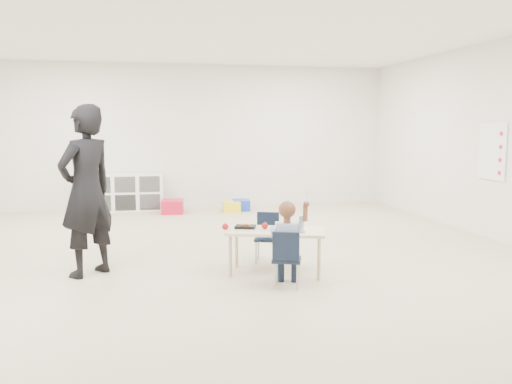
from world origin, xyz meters
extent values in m
plane|color=beige|center=(0.00, 0.00, 0.00)|extent=(9.00, 9.00, 0.00)
plane|color=white|center=(0.00, 0.00, 2.80)|extent=(9.00, 9.00, 0.00)
cube|color=white|center=(0.00, 4.50, 1.40)|extent=(8.00, 0.02, 2.80)
cube|color=white|center=(0.00, -4.50, 1.40)|extent=(8.00, 0.02, 2.80)
cube|color=beige|center=(0.55, -0.61, 0.47)|extent=(1.17, 0.84, 0.03)
cube|color=black|center=(0.69, -0.58, 0.50)|extent=(0.26, 0.22, 0.03)
cube|color=black|center=(0.24, -0.44, 0.50)|extent=(0.26, 0.22, 0.03)
cube|color=white|center=(0.55, -0.70, 0.53)|extent=(0.09, 0.09, 0.10)
ellipsoid|color=tan|center=(0.76, -0.78, 0.52)|extent=(0.09, 0.09, 0.07)
sphere|color=#9C0E11|center=(0.44, -0.53, 0.52)|extent=(0.07, 0.07, 0.07)
sphere|color=#9C0E11|center=(0.01, -0.50, 0.52)|extent=(0.07, 0.07, 0.07)
cube|color=white|center=(-1.20, 4.28, 0.35)|extent=(1.40, 0.40, 0.70)
cube|color=white|center=(3.98, 0.60, 1.25)|extent=(0.02, 0.60, 0.80)
imported|color=black|center=(-1.45, -0.25, 0.92)|extent=(0.78, 0.78, 1.83)
cube|color=red|center=(-0.34, 3.82, 0.12)|extent=(0.44, 0.54, 0.24)
cube|color=yellow|center=(0.76, 3.76, 0.10)|extent=(0.33, 0.41, 0.19)
cube|color=#1A3AC6|center=(0.97, 3.90, 0.10)|extent=(0.35, 0.43, 0.20)
camera|label=1|loc=(-0.83, -6.22, 1.60)|focal=38.00mm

